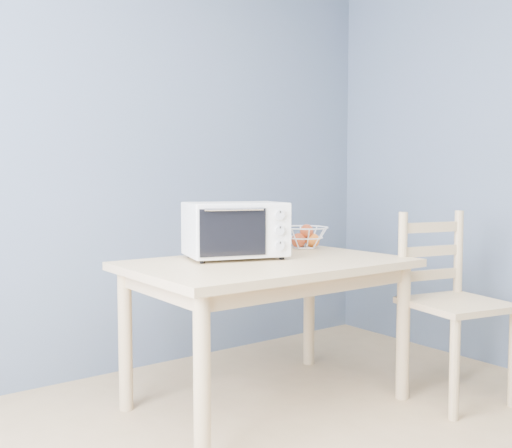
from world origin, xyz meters
TOP-DOWN VIEW (x-y plane):
  - room at (0.00, 0.00)m, footprint 4.01×4.51m
  - dining_table at (0.46, 1.30)m, footprint 1.40×0.90m
  - toaster_oven at (0.35, 1.47)m, footprint 0.58×0.47m
  - fruit_basket at (0.98, 1.60)m, footprint 0.35×0.35m
  - dining_chair at (1.30, 0.80)m, footprint 0.55×0.55m

SIDE VIEW (x-z plane):
  - dining_chair at x=1.30m, z-range -0.01..0.98m
  - dining_table at x=0.46m, z-range 0.27..1.02m
  - fruit_basket at x=0.98m, z-range 0.75..0.90m
  - toaster_oven at x=0.35m, z-range 0.76..1.05m
  - room at x=0.00m, z-range -0.01..2.61m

